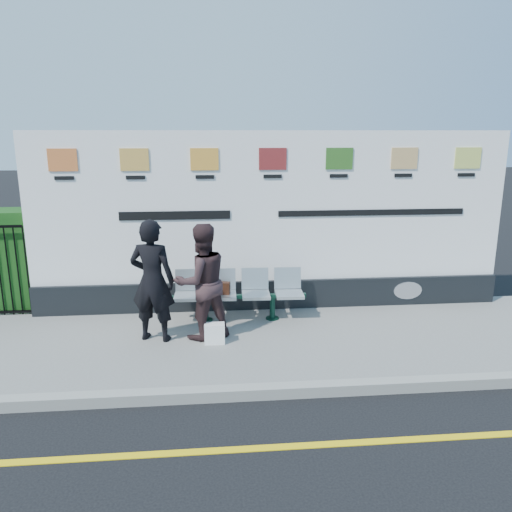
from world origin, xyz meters
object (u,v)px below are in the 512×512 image
at_px(billboard, 272,234).
at_px(bench, 239,307).
at_px(woman_right, 202,282).
at_px(woman_left, 152,281).

bearing_deg(billboard, bench, -135.75).
xyz_separation_m(billboard, woman_right, (-1.17, -1.23, -0.44)).
bearing_deg(bench, woman_left, -150.50).
xyz_separation_m(billboard, bench, (-0.59, -0.58, -1.08)).
bearing_deg(bench, billboard, 45.96).
bearing_deg(woman_right, woman_left, -22.00).
relative_size(bench, woman_right, 1.21).
distance_m(billboard, woman_right, 1.76).
height_order(bench, woman_right, woman_right).
bearing_deg(billboard, woman_right, -133.60).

